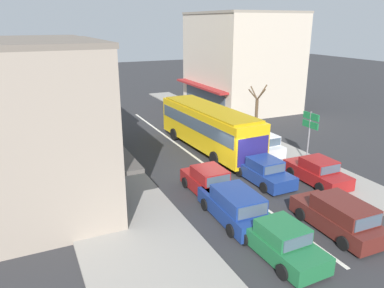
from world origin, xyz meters
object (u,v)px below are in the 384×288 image
(parked_sedan_kerb_front, at_px, (317,172))
(street_tree_right, at_px, (256,115))
(city_bus, at_px, (209,125))
(pedestrian_with_handbag_near, at_px, (109,127))
(traffic_light_downstreet, at_px, (93,87))
(hatchback_behind_bus_mid, at_px, (208,181))
(sedan_queue_gap_filler, at_px, (280,241))
(sedan_behind_bus_near, at_px, (264,172))
(wagon_adjacent_lane_trail, at_px, (235,206))
(directional_road_sign, at_px, (310,125))
(parked_hatchback_kerb_second, at_px, (262,145))
(wagon_queue_far_back, at_px, (339,216))

(parked_sedan_kerb_front, relative_size, street_tree_right, 0.94)
(city_bus, xyz_separation_m, pedestrian_with_handbag_near, (-6.08, 5.48, -0.81))
(traffic_light_downstreet, bearing_deg, parked_sedan_kerb_front, -69.51)
(hatchback_behind_bus_mid, distance_m, parked_sedan_kerb_front, 6.69)
(sedan_queue_gap_filler, xyz_separation_m, parked_sedan_kerb_front, (6.57, 5.03, 0.00))
(sedan_behind_bus_near, relative_size, parked_sedan_kerb_front, 1.00)
(wagon_adjacent_lane_trail, height_order, directional_road_sign, directional_road_sign)
(parked_hatchback_kerb_second, bearing_deg, traffic_light_downstreet, 116.05)
(sedan_queue_gap_filler, bearing_deg, parked_sedan_kerb_front, 37.43)
(sedan_behind_bus_near, bearing_deg, wagon_adjacent_lane_trail, -141.09)
(wagon_adjacent_lane_trail, height_order, street_tree_right, street_tree_right)
(parked_sedan_kerb_front, relative_size, parked_hatchback_kerb_second, 1.13)
(street_tree_right, bearing_deg, parked_hatchback_kerb_second, -116.17)
(city_bus, height_order, parked_sedan_kerb_front, city_bus)
(directional_road_sign, relative_size, pedestrian_with_handbag_near, 2.21)
(wagon_queue_far_back, bearing_deg, wagon_adjacent_lane_trail, 142.84)
(city_bus, xyz_separation_m, wagon_queue_far_back, (0.07, -12.62, -1.14))
(wagon_queue_far_back, relative_size, parked_hatchback_kerb_second, 1.22)
(city_bus, height_order, hatchback_behind_bus_mid, city_bus)
(directional_road_sign, height_order, street_tree_right, street_tree_right)
(wagon_adjacent_lane_trail, height_order, parked_hatchback_kerb_second, wagon_adjacent_lane_trail)
(city_bus, relative_size, parked_sedan_kerb_front, 2.60)
(parked_hatchback_kerb_second, bearing_deg, sedan_behind_bus_near, -123.59)
(wagon_queue_far_back, height_order, parked_sedan_kerb_front, wagon_queue_far_back)
(sedan_queue_gap_filler, relative_size, sedan_behind_bus_near, 1.00)
(street_tree_right, distance_m, pedestrian_with_handbag_near, 11.71)
(pedestrian_with_handbag_near, bearing_deg, city_bus, -42.03)
(sedan_queue_gap_filler, xyz_separation_m, directional_road_sign, (8.07, 7.60, 2.04))
(sedan_queue_gap_filler, relative_size, pedestrian_with_handbag_near, 2.61)
(wagon_queue_far_back, distance_m, parked_sedan_kerb_front, 5.52)
(traffic_light_downstreet, bearing_deg, directional_road_sign, -63.64)
(sedan_queue_gap_filler, height_order, wagon_queue_far_back, wagon_queue_far_back)
(hatchback_behind_bus_mid, xyz_separation_m, wagon_adjacent_lane_trail, (-0.20, -3.19, 0.04))
(city_bus, xyz_separation_m, parked_hatchback_kerb_second, (3.00, -2.48, -1.17))
(wagon_adjacent_lane_trail, relative_size, pedestrian_with_handbag_near, 2.79)
(parked_hatchback_kerb_second, bearing_deg, directional_road_sign, -61.88)
(city_bus, relative_size, parked_hatchback_kerb_second, 2.95)
(parked_sedan_kerb_front, xyz_separation_m, traffic_light_downstreet, (-8.49, 22.73, 2.19))
(wagon_adjacent_lane_trail, distance_m, traffic_light_downstreet, 24.67)
(city_bus, relative_size, sedan_queue_gap_filler, 2.58)
(sedan_queue_gap_filler, bearing_deg, traffic_light_downstreet, 93.96)
(sedan_behind_bus_near, distance_m, street_tree_right, 8.26)
(city_bus, bearing_deg, traffic_light_downstreet, 110.19)
(wagon_queue_far_back, bearing_deg, city_bus, 90.30)
(sedan_behind_bus_near, height_order, traffic_light_downstreet, traffic_light_downstreet)
(directional_road_sign, distance_m, pedestrian_with_handbag_near, 15.34)
(street_tree_right, bearing_deg, sedan_behind_bus_near, -120.71)
(city_bus, distance_m, wagon_adjacent_lane_trail, 10.51)
(directional_road_sign, bearing_deg, parked_sedan_kerb_front, -120.30)
(sedan_queue_gap_filler, bearing_deg, wagon_queue_far_back, 6.52)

